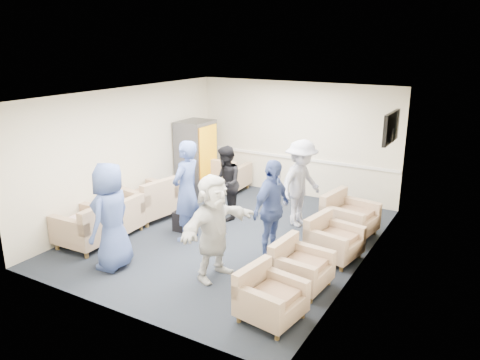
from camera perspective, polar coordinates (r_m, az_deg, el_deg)
The scene contains 25 objects.
floor at distance 9.05m, azimuth -1.22°, elevation -6.84°, with size 6.00×6.00×0.00m, color black.
ceiling at distance 8.34m, azimuth -1.33°, elevation 10.40°, with size 6.00×6.00×0.00m, color white.
back_wall at distance 11.19m, azimuth 6.77°, elevation 4.96°, with size 5.00×0.02×2.70m, color beige.
front_wall at distance 6.36m, azimuth -15.52°, elevation -4.87°, with size 5.00×0.02×2.70m, color beige.
left_wall at distance 10.09m, azimuth -13.52°, elevation 3.28°, with size 0.02×6.00×2.70m, color beige.
right_wall at distance 7.65m, azimuth 14.94°, elevation -1.13°, with size 0.02×6.00×2.70m, color beige.
chair_rail at distance 11.28m, azimuth 6.65°, elevation 2.70°, with size 4.98×0.04×0.06m, color white.
tv at distance 9.21m, azimuth 17.95°, elevation 6.10°, with size 0.10×1.00×0.58m.
armchair_left_near at distance 8.91m, azimuth -18.05°, elevation -5.63°, with size 0.92×0.92×0.71m.
armchair_left_mid at distance 9.35m, azimuth -14.62°, elevation -4.50°, with size 0.84×0.84×0.64m.
armchair_left_far at distance 9.96m, azimuth -10.84°, elevation -2.56°, with size 1.08×1.08×0.75m.
armchair_right_near at distance 6.47m, azimuth 3.43°, elevation -14.22°, with size 0.86×0.86×0.61m.
armchair_right_midnear at distance 7.26m, azimuth 7.14°, elevation -10.60°, with size 0.83×0.83×0.62m.
armchair_right_midfar at distance 8.22m, azimuth 11.09°, elevation -7.32°, with size 0.91×0.91×0.63m.
armchair_right_far at distance 9.20m, azimuth 12.92°, elevation -4.53°, with size 1.00×1.00×0.70m.
armchair_corner at distance 11.57m, azimuth -1.68°, elevation 0.41°, with size 0.93×0.93×0.73m.
vending_machine at distance 11.35m, azimuth -5.35°, elevation 2.77°, with size 0.72×0.84×1.77m.
backpack at distance 9.27m, azimuth -7.27°, elevation -4.77°, with size 0.29×0.22×0.47m.
pillow at distance 8.85m, azimuth -18.22°, elevation -4.48°, with size 0.50×0.38×0.15m, color beige.
person_front_left at distance 7.84m, azimuth -15.46°, elevation -4.29°, with size 0.87×0.57×1.78m, color #394D8B.
person_mid_left at distance 8.66m, azimuth -6.55°, elevation -1.34°, with size 0.69×0.45×1.90m, color #394D8B.
person_back_left at distance 9.64m, azimuth -1.76°, elevation -0.41°, with size 0.75×0.59×1.55m, color black.
person_back_right at distance 9.36m, azimuth 7.42°, elevation -0.41°, with size 1.14×0.65×1.76m, color silver.
person_mid_right at distance 7.96m, azimuth 3.87°, elevation -3.57°, with size 1.01×0.42×1.73m, color #394D8B.
person_front_right at distance 7.27m, azimuth -3.23°, elevation -5.77°, with size 1.57×0.50×1.69m, color silver.
Camera 1 is at (4.32, -7.07, 3.64)m, focal length 35.00 mm.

